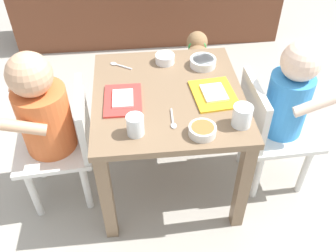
{
  "coord_description": "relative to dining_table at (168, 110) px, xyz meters",
  "views": [
    {
      "loc": [
        -0.11,
        -1.07,
        1.29
      ],
      "look_at": [
        0.0,
        0.0,
        0.3
      ],
      "focal_mm": 39.87,
      "sensor_mm": 36.0,
      "label": 1
    }
  ],
  "objects": [
    {
      "name": "food_tray_right",
      "position": [
        0.16,
        -0.03,
        0.09
      ],
      "size": [
        0.17,
        0.2,
        0.02
      ],
      "color": "gold",
      "rests_on": "dining_table"
    },
    {
      "name": "water_cup_right",
      "position": [
        0.22,
        -0.19,
        0.11
      ],
      "size": [
        0.06,
        0.06,
        0.07
      ],
      "color": "white",
      "rests_on": "dining_table"
    },
    {
      "name": "food_tray_left",
      "position": [
        -0.16,
        -0.03,
        0.09
      ],
      "size": [
        0.13,
        0.18,
        0.02
      ],
      "color": "red",
      "rests_on": "dining_table"
    },
    {
      "name": "dog",
      "position": [
        0.22,
        0.57,
        -0.18
      ],
      "size": [
        0.21,
        0.42,
        0.3
      ],
      "color": "olive",
      "rests_on": "ground"
    },
    {
      "name": "dining_table",
      "position": [
        0.0,
        0.0,
        0.0
      ],
      "size": [
        0.55,
        0.58,
        0.46
      ],
      "color": "#7A6047",
      "rests_on": "ground"
    },
    {
      "name": "spoon_by_left_tray",
      "position": [
        -0.0,
        -0.15,
        0.08
      ],
      "size": [
        0.02,
        0.1,
        0.01
      ],
      "color": "silver",
      "rests_on": "dining_table"
    },
    {
      "name": "spoon_by_right_tray",
      "position": [
        -0.18,
        0.2,
        0.08
      ],
      "size": [
        0.09,
        0.07,
        0.01
      ],
      "color": "silver",
      "rests_on": "dining_table"
    },
    {
      "name": "seated_child_right",
      "position": [
        0.43,
        -0.04,
        0.03
      ],
      "size": [
        0.29,
        0.29,
        0.66
      ],
      "color": "silver",
      "rests_on": "ground"
    },
    {
      "name": "ground_plane",
      "position": [
        0.0,
        0.0,
        -0.38
      ],
      "size": [
        7.0,
        7.0,
        0.0
      ],
      "primitive_type": "plane",
      "color": "#9E998E"
    },
    {
      "name": "veggie_bowl_near",
      "position": [
        0.09,
        -0.22,
        0.1
      ],
      "size": [
        0.09,
        0.09,
        0.03
      ],
      "color": "silver",
      "rests_on": "dining_table"
    },
    {
      "name": "cereal_bowl_left_side",
      "position": [
        0.01,
        0.2,
        0.1
      ],
      "size": [
        0.08,
        0.08,
        0.04
      ],
      "color": "white",
      "rests_on": "dining_table"
    },
    {
      "name": "seated_child_left",
      "position": [
        -0.44,
        -0.03,
        0.04
      ],
      "size": [
        0.3,
        0.3,
        0.68
      ],
      "color": "silver",
      "rests_on": "ground"
    },
    {
      "name": "water_cup_left",
      "position": [
        -0.12,
        -0.2,
        0.11
      ],
      "size": [
        0.06,
        0.06,
        0.07
      ],
      "color": "white",
      "rests_on": "dining_table"
    },
    {
      "name": "cereal_bowl_right_side",
      "position": [
        0.16,
        0.16,
        0.1
      ],
      "size": [
        0.1,
        0.1,
        0.03
      ],
      "color": "white",
      "rests_on": "dining_table"
    }
  ]
}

